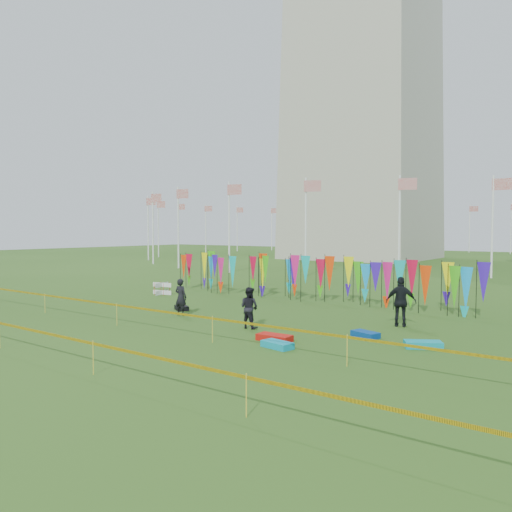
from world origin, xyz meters
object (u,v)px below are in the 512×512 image
Objects in this scene: kite_bag_blue at (365,334)px; kite_bag_red at (274,338)px; person_left at (181,297)px; person_right at (401,302)px; kite_bag_teal at (423,345)px; kite_bag_black at (182,308)px; kite_bag_turquoise at (277,345)px; person_mid at (249,308)px; box_kite at (162,289)px.

kite_bag_red is at bearing -133.36° from kite_bag_blue.
kite_bag_red is (-2.25, -2.39, 0.01)m from kite_bag_blue.
person_left is at bearing -175.83° from kite_bag_blue.
person_right is 1.69× the size of kite_bag_teal.
kite_bag_black is 11.66m from kite_bag_teal.
kite_bag_blue is 3.28m from kite_bag_red.
kite_bag_teal is (3.77, 2.76, 0.01)m from kite_bag_turquoise.
kite_bag_black is (-9.79, -2.17, -0.87)m from person_right.
person_right is at bearing 12.52° from kite_bag_black.
person_mid is at bearing 20.64° from person_right.
kite_bag_blue is at bearing -2.67° from kite_bag_black.
kite_bag_teal is (6.44, 0.72, -0.68)m from person_mid.
box_kite reaches higher than kite_bag_blue.
person_right is 5.69m from kite_bag_red.
kite_bag_blue is (4.28, 1.13, -0.69)m from person_mid.
person_mid is at bearing -16.86° from kite_bag_black.
person_mid is (10.07, -4.90, 0.44)m from box_kite.
person_left is 4.21m from person_mid.
person_left reaches higher than kite_bag_teal.
box_kite is 0.60× the size of kite_bag_red.
person_mid reaches higher than kite_bag_turquoise.
person_right is 10.07m from kite_bag_black.
person_left is at bearing -46.43° from kite_bag_black.
kite_bag_black is (-7.86, 3.61, -0.00)m from kite_bag_turquoise.
person_right reaches higher than box_kite.
person_left reaches higher than person_mid.
kite_bag_teal is at bearing -173.32° from person_mid.
person_right reaches higher than kite_bag_black.
kite_bag_red is 4.84m from kite_bag_teal.
person_right is 2.02× the size of kite_bag_blue.
box_kite reaches higher than kite_bag_black.
kite_bag_black is (-5.19, 1.57, -0.69)m from person_mid.
person_mid is (4.18, -0.51, -0.02)m from person_left.
person_right is (8.78, 3.23, 0.16)m from person_left.
box_kite is 13.57m from kite_bag_red.
kite_bag_blue is (14.35, -3.77, -0.26)m from box_kite.
person_left is 8.51m from kite_bag_blue.
kite_bag_turquoise is at bearing -50.76° from kite_bag_red.
kite_bag_teal is (2.16, -0.41, 0.01)m from kite_bag_blue.
person_mid is at bearing 142.56° from kite_bag_turquoise.
person_mid is at bearing -173.63° from kite_bag_teal.
kite_bag_turquoise is (2.67, -2.04, -0.69)m from person_mid.
person_left reaches higher than kite_bag_turquoise.
kite_bag_black is (4.88, -3.33, -0.26)m from box_kite.
kite_bag_teal is (11.63, -0.85, 0.01)m from kite_bag_black.
kite_bag_turquoise is 3.56m from kite_bag_blue.
kite_bag_teal is at bearing -10.78° from kite_bag_blue.
box_kite is at bearing 165.28° from kite_bag_blue.
kite_bag_turquoise is at bearing 53.01° from person_right.
person_mid is at bearing 167.57° from person_left.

